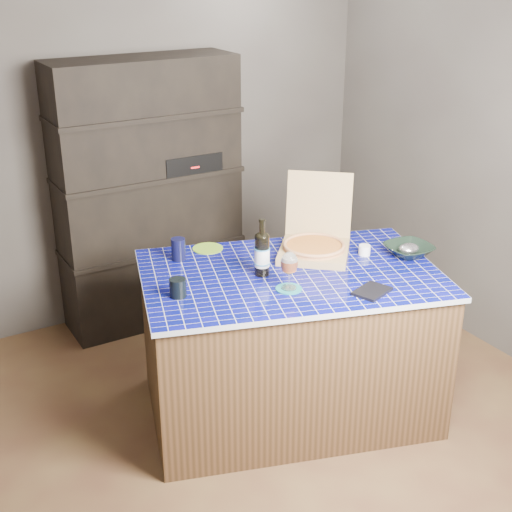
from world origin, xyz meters
TOP-DOWN VIEW (x-y plane):
  - room at (0.00, 0.00)m, footprint 3.50×3.50m
  - shelving_unit at (0.00, 1.53)m, footprint 1.20×0.41m
  - kitchen_island at (0.21, 0.11)m, footprint 1.77×1.40m
  - pizza_box at (0.46, 0.25)m, footprint 0.58×0.58m
  - mead_bottle at (0.06, 0.16)m, footprint 0.08×0.08m
  - teal_trivet at (0.09, -0.06)m, footprint 0.13×0.13m
  - wine_glass at (0.09, -0.06)m, footprint 0.09×0.09m
  - tumbler at (-0.42, 0.14)m, footprint 0.08×0.08m
  - dvd_case at (0.42, -0.30)m, footprint 0.22×0.19m
  - bowl at (0.89, -0.03)m, footprint 0.26×0.26m
  - foil_contents at (0.89, -0.03)m, footprint 0.12×0.10m
  - white_jar at (0.69, 0.10)m, footprint 0.06×0.06m
  - navy_cup at (-0.23, 0.56)m, footprint 0.08×0.08m
  - green_trivet at (-0.02, 0.61)m, footprint 0.17×0.17m

SIDE VIEW (x-z plane):
  - kitchen_island at x=0.21m, z-range 0.00..0.85m
  - green_trivet at x=-0.02m, z-range 0.85..0.86m
  - teal_trivet at x=0.09m, z-range 0.85..0.86m
  - dvd_case at x=0.42m, z-range 0.85..0.86m
  - white_jar at x=0.69m, z-range 0.85..0.90m
  - bowl at x=0.89m, z-range 0.85..0.91m
  - foil_contents at x=0.89m, z-range 0.86..0.92m
  - tumbler at x=-0.42m, z-range 0.85..0.94m
  - shelving_unit at x=0.00m, z-range 0.00..1.80m
  - pizza_box at x=0.46m, z-range 0.70..1.11m
  - navy_cup at x=-0.23m, z-range 0.85..0.97m
  - mead_bottle at x=0.06m, z-range 0.82..1.12m
  - wine_glass at x=0.09m, z-range 0.89..1.09m
  - room at x=0.00m, z-range -0.50..3.00m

